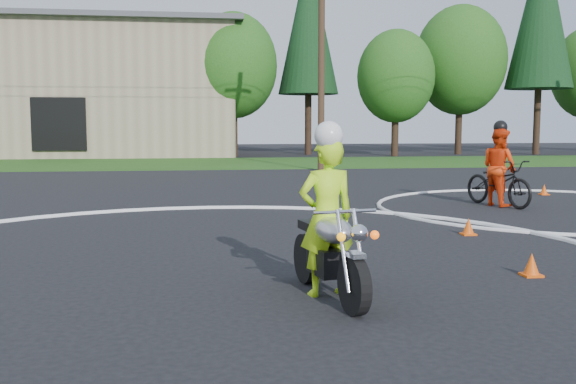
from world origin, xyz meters
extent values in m
plane|color=black|center=(0.00, 0.00, 0.00)|extent=(120.00, 120.00, 0.00)
cube|color=#1E4714|center=(0.00, 27.00, 0.01)|extent=(120.00, 10.00, 0.02)
torus|color=silver|center=(0.00, 3.00, 0.01)|extent=(12.12, 12.12, 0.12)
torus|color=silver|center=(8.00, 8.00, 0.01)|extent=(8.10, 8.10, 0.10)
cylinder|color=black|center=(1.40, 0.32, 0.31)|extent=(0.23, 0.62, 0.61)
cylinder|color=black|center=(1.14, 1.72, 0.31)|extent=(0.23, 0.62, 0.61)
cube|color=black|center=(1.26, 1.07, 0.41)|extent=(0.38, 0.60, 0.31)
ellipsoid|color=#BBBBC1|center=(1.30, 0.87, 0.79)|extent=(0.48, 0.71, 0.29)
cube|color=black|center=(1.20, 1.37, 0.75)|extent=(0.37, 0.65, 0.10)
cylinder|color=silver|center=(1.29, 0.39, 0.66)|extent=(0.11, 0.37, 0.82)
cylinder|color=white|center=(1.47, 0.42, 0.66)|extent=(0.11, 0.37, 0.82)
cube|color=silver|center=(1.40, 0.30, 0.63)|extent=(0.18, 0.25, 0.05)
cylinder|color=silver|center=(1.35, 0.57, 1.04)|extent=(0.71, 0.17, 0.04)
sphere|color=silver|center=(1.42, 0.22, 0.87)|extent=(0.18, 0.18, 0.18)
sphere|color=orange|center=(1.23, 0.21, 0.83)|extent=(0.09, 0.09, 0.09)
sphere|color=#FF570C|center=(1.59, 0.28, 0.83)|extent=(0.09, 0.09, 0.09)
cylinder|color=silver|center=(1.34, 1.50, 0.31)|extent=(0.23, 0.82, 0.08)
imported|color=#BAF81A|center=(1.27, 1.12, 0.90)|extent=(0.73, 0.54, 1.80)
sphere|color=silver|center=(1.28, 1.08, 1.83)|extent=(0.32, 0.32, 0.32)
imported|color=black|center=(6.97, 8.57, 0.56)|extent=(1.34, 2.26, 1.12)
imported|color=#EF390C|center=(6.97, 8.57, 0.93)|extent=(0.94, 1.08, 1.87)
sphere|color=black|center=(6.97, 8.57, 1.89)|extent=(0.32, 0.32, 0.32)
cone|color=#F1540C|center=(9.38, 10.70, 0.15)|extent=(0.22, 0.22, 0.30)
cube|color=#F1540C|center=(9.38, 10.70, 0.01)|extent=(0.24, 0.24, 0.03)
cone|color=#F1540C|center=(4.56, 4.75, 0.15)|extent=(0.22, 0.22, 0.30)
cube|color=#F1540C|center=(4.56, 4.75, 0.01)|extent=(0.24, 0.24, 0.03)
cone|color=#F1540C|center=(4.07, 1.67, 0.15)|extent=(0.22, 0.22, 0.30)
cube|color=#F1540C|center=(4.07, 1.67, 0.01)|extent=(0.24, 0.24, 0.03)
cube|color=black|center=(-8.00, 31.90, 2.00)|extent=(3.00, 0.16, 3.00)
cylinder|color=#382619|center=(2.00, 34.00, 1.62)|extent=(0.44, 0.44, 3.24)
ellipsoid|color=#1E5116|center=(2.00, 34.00, 5.58)|extent=(5.40, 5.40, 6.48)
cylinder|color=#382619|center=(7.00, 36.00, 1.98)|extent=(0.44, 0.44, 3.96)
cone|color=black|center=(7.00, 36.00, 8.63)|extent=(3.96, 3.96, 9.35)
cylinder|color=#382619|center=(12.00, 33.00, 1.44)|extent=(0.44, 0.44, 2.88)
ellipsoid|color=#1E5116|center=(12.00, 33.00, 4.96)|extent=(4.80, 4.80, 5.76)
cylinder|color=#382619|center=(17.00, 35.00, 1.80)|extent=(0.44, 0.44, 3.60)
ellipsoid|color=#1E5116|center=(17.00, 35.00, 6.20)|extent=(6.00, 6.00, 7.20)
cylinder|color=#382619|center=(22.00, 34.00, 2.16)|extent=(0.44, 0.44, 4.32)
cone|color=black|center=(22.00, 34.00, 9.42)|extent=(4.32, 4.32, 10.20)
cylinder|color=#382619|center=(-2.00, 35.00, 1.44)|extent=(0.44, 0.44, 2.88)
ellipsoid|color=#1E5116|center=(-2.00, 35.00, 4.96)|extent=(4.80, 4.80, 5.76)
cylinder|color=#473321|center=(5.00, 21.00, 5.00)|extent=(0.28, 0.28, 10.00)
camera|label=1|loc=(-0.15, -5.94, 1.94)|focal=40.00mm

